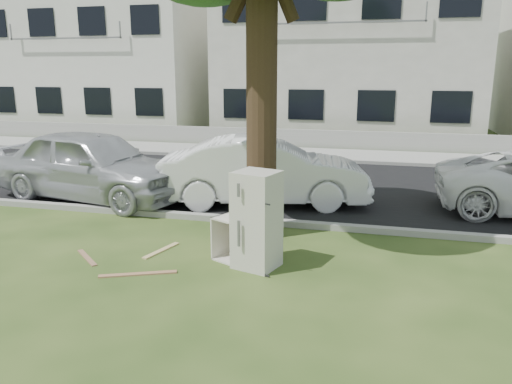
% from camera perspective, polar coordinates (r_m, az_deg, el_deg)
% --- Properties ---
extents(ground, '(120.00, 120.00, 0.00)m').
position_cam_1_polar(ground, '(7.52, 0.36, -9.47)').
color(ground, '#2A4017').
extents(road, '(120.00, 7.00, 0.01)m').
position_cam_1_polar(road, '(13.15, 6.60, 0.69)').
color(road, black).
rests_on(road, ground).
extents(kerb_near, '(120.00, 0.18, 0.12)m').
position_cam_1_polar(kerb_near, '(9.76, 3.80, -3.93)').
color(kerb_near, gray).
rests_on(kerb_near, ground).
extents(kerb_far, '(120.00, 0.18, 0.12)m').
position_cam_1_polar(kerb_far, '(16.61, 8.25, 3.36)').
color(kerb_far, gray).
rests_on(kerb_far, ground).
extents(sidewalk, '(120.00, 2.80, 0.01)m').
position_cam_1_polar(sidewalk, '(18.03, 8.75, 4.18)').
color(sidewalk, gray).
rests_on(sidewalk, ground).
extents(low_wall, '(120.00, 0.15, 0.70)m').
position_cam_1_polar(low_wall, '(19.55, 9.25, 5.93)').
color(low_wall, gray).
rests_on(low_wall, ground).
extents(townhouse_left, '(10.20, 8.16, 7.04)m').
position_cam_1_polar(townhouse_left, '(27.79, -15.77, 14.46)').
color(townhouse_left, silver).
rests_on(townhouse_left, ground).
extents(townhouse_center, '(11.22, 8.16, 7.44)m').
position_cam_1_polar(townhouse_center, '(24.27, 10.64, 15.37)').
color(townhouse_center, silver).
rests_on(townhouse_center, ground).
extents(fridge, '(0.76, 0.73, 1.50)m').
position_cam_1_polar(fridge, '(7.58, 0.07, -3.22)').
color(fridge, silver).
rests_on(fridge, ground).
extents(cabinet, '(1.06, 0.90, 0.71)m').
position_cam_1_polar(cabinet, '(7.89, -1.44, -5.57)').
color(cabinet, silver).
rests_on(cabinet, ground).
extents(plank_a, '(1.09, 0.54, 0.02)m').
position_cam_1_polar(plank_a, '(7.73, -13.34, -9.11)').
color(plank_a, '#A06F4D').
rests_on(plank_a, ground).
extents(plank_b, '(0.67, 0.61, 0.02)m').
position_cam_1_polar(plank_b, '(8.59, -18.75, -7.11)').
color(plank_b, '#94684D').
rests_on(plank_b, ground).
extents(plank_c, '(0.32, 0.85, 0.02)m').
position_cam_1_polar(plank_c, '(8.60, -10.77, -6.58)').
color(plank_c, tan).
rests_on(plank_c, ground).
extents(car_center, '(4.85, 2.60, 1.52)m').
position_cam_1_polar(car_center, '(11.18, 1.01, 2.40)').
color(car_center, white).
rests_on(car_center, ground).
extents(car_left, '(5.11, 2.80, 1.65)m').
position_cam_1_polar(car_left, '(12.22, -18.17, 3.00)').
color(car_left, '#ABAEB3').
rests_on(car_left, ground).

